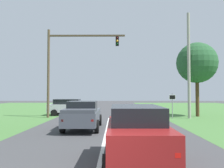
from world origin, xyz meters
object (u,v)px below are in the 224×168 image
(crossing_suv_far, at_px, (69,107))
(utility_pole_right, at_px, (189,65))
(traffic_light, at_px, (67,60))
(pickup_truck_lead, at_px, (83,115))
(red_suv_near, at_px, (136,134))
(keep_moving_sign, at_px, (172,102))
(oak_tree_right, at_px, (197,63))

(crossing_suv_far, bearing_deg, utility_pole_right, -14.34)
(traffic_light, bearing_deg, pickup_truck_lead, -71.50)
(traffic_light, bearing_deg, utility_pole_right, -2.48)
(red_suv_near, bearing_deg, utility_pole_right, 66.99)
(red_suv_near, height_order, keep_moving_sign, keep_moving_sign)
(traffic_light, relative_size, keep_moving_sign, 3.66)
(red_suv_near, relative_size, traffic_light, 0.56)
(keep_moving_sign, bearing_deg, red_suv_near, -107.76)
(keep_moving_sign, relative_size, utility_pole_right, 0.23)
(traffic_light, xyz_separation_m, oak_tree_right, (13.02, 1.41, -0.16))
(pickup_truck_lead, distance_m, keep_moving_sign, 9.96)
(red_suv_near, distance_m, keep_moving_sign, 15.25)
(oak_tree_right, bearing_deg, keep_moving_sign, -143.52)
(keep_moving_sign, height_order, utility_pole_right, utility_pole_right)
(red_suv_near, xyz_separation_m, oak_tree_right, (7.73, 16.79, 4.42))
(pickup_truck_lead, relative_size, oak_tree_right, 0.74)
(red_suv_near, relative_size, keep_moving_sign, 2.05)
(crossing_suv_far, xyz_separation_m, utility_pole_right, (11.91, -3.05, 4.09))
(red_suv_near, xyz_separation_m, keep_moving_sign, (4.65, 14.51, 0.48))
(red_suv_near, distance_m, pickup_truck_lead, 8.39)
(keep_moving_sign, relative_size, oak_tree_right, 0.31)
(traffic_light, xyz_separation_m, utility_pole_right, (11.61, -0.50, -0.60))
(crossing_suv_far, bearing_deg, oak_tree_right, -4.87)
(traffic_light, height_order, utility_pole_right, utility_pole_right)
(keep_moving_sign, distance_m, utility_pole_right, 3.90)
(traffic_light, height_order, crossing_suv_far, traffic_light)
(traffic_light, distance_m, oak_tree_right, 13.10)
(pickup_truck_lead, bearing_deg, oak_tree_right, 40.18)
(keep_moving_sign, xyz_separation_m, oak_tree_right, (3.08, 2.28, 3.94))
(crossing_suv_far, bearing_deg, red_suv_near, -72.67)
(keep_moving_sign, bearing_deg, traffic_light, 174.99)
(keep_moving_sign, height_order, oak_tree_right, oak_tree_right)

